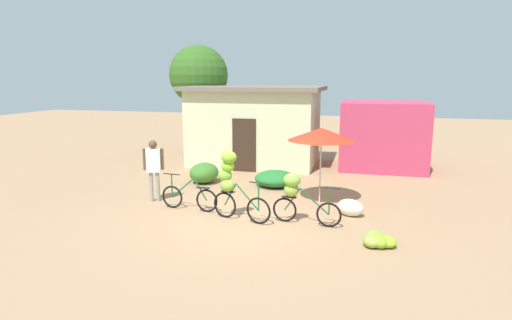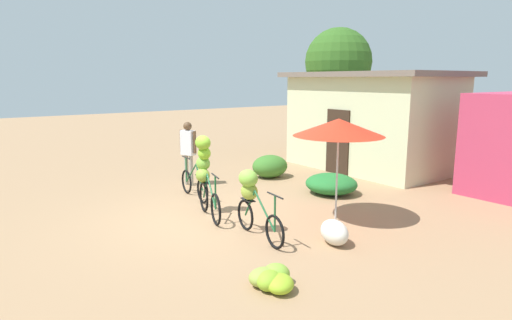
% 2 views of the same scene
% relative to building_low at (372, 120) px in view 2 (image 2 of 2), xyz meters
% --- Properties ---
extents(ground_plane, '(60.00, 60.00, 0.00)m').
position_rel_building_low_xyz_m(ground_plane, '(1.50, -7.05, -1.59)').
color(ground_plane, '#A37D58').
extents(building_low, '(5.44, 3.62, 3.15)m').
position_rel_building_low_xyz_m(building_low, '(0.00, 0.00, 0.00)').
color(building_low, beige).
rests_on(building_low, ground).
extents(tree_behind_building, '(2.62, 2.62, 4.91)m').
position_rel_building_low_xyz_m(tree_behind_building, '(-2.99, 1.49, 1.97)').
color(tree_behind_building, brown).
rests_on(tree_behind_building, ground).
extents(hedge_bush_front_left, '(0.96, 1.11, 0.68)m').
position_rel_building_low_xyz_m(hedge_bush_front_left, '(-0.82, -3.59, -1.25)').
color(hedge_bush_front_left, '#3C7529').
rests_on(hedge_bush_front_left, ground).
extents(hedge_bush_front_right, '(1.36, 1.30, 0.52)m').
position_rel_building_low_xyz_m(hedge_bush_front_right, '(1.61, -3.47, -1.33)').
color(hedge_bush_front_right, '#257130').
rests_on(hedge_bush_front_right, ground).
extents(market_umbrella, '(1.85, 1.85, 2.14)m').
position_rel_building_low_xyz_m(market_umbrella, '(3.21, -4.99, 0.37)').
color(market_umbrella, beige).
rests_on(market_umbrella, ground).
extents(bicycle_leftmost, '(1.66, 0.24, 0.96)m').
position_rel_building_low_xyz_m(bicycle_leftmost, '(-0.10, -6.54, -1.25)').
color(bicycle_leftmost, black).
rests_on(bicycle_leftmost, ground).
extents(bicycle_near_pile, '(1.60, 0.53, 1.74)m').
position_rel_building_low_xyz_m(bicycle_near_pile, '(1.22, -6.96, -0.60)').
color(bicycle_near_pile, black).
rests_on(bicycle_near_pile, ground).
extents(bicycle_center_loaded, '(1.70, 0.37, 1.25)m').
position_rel_building_low_xyz_m(bicycle_center_loaded, '(2.86, -6.88, -0.84)').
color(bicycle_center_loaded, black).
rests_on(bicycle_center_loaded, ground).
extents(banana_pile_on_ground, '(0.80, 0.73, 0.29)m').
position_rel_building_low_xyz_m(banana_pile_on_ground, '(4.76, -7.89, -1.46)').
color(banana_pile_on_ground, '#90A742').
rests_on(banana_pile_on_ground, ground).
extents(produce_sack, '(0.81, 0.66, 0.44)m').
position_rel_building_low_xyz_m(produce_sack, '(4.11, -5.96, -1.37)').
color(produce_sack, silver).
rests_on(produce_sack, ground).
extents(person_vendor, '(0.55, 0.32, 1.77)m').
position_rel_building_low_xyz_m(person_vendor, '(-1.39, -6.02, -0.50)').
color(person_vendor, gray).
rests_on(person_vendor, ground).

